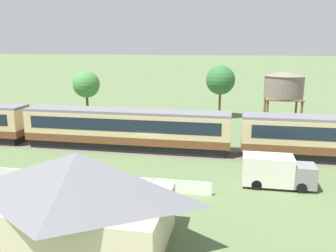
{
  "coord_description": "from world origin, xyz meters",
  "views": [
    {
      "loc": [
        8.35,
        -34.32,
        11.07
      ],
      "look_at": [
        0.87,
        5.15,
        1.65
      ],
      "focal_mm": 38.0,
      "sensor_mm": 36.0,
      "label": 1
    }
  ],
  "objects_px": {
    "passenger_train": "(129,128)",
    "cottage_grey_roof_2": "(80,196)",
    "yard_tree_2": "(220,80)",
    "water_tower": "(284,86)",
    "yard_tree_1": "(86,84)",
    "delivery_truck_grey": "(276,171)"
  },
  "relations": [
    {
      "from": "cottage_grey_roof_2",
      "to": "yard_tree_2",
      "type": "xyz_separation_m",
      "value": [
        6.05,
        36.38,
        2.9
      ]
    },
    {
      "from": "passenger_train",
      "to": "delivery_truck_grey",
      "type": "bearing_deg",
      "value": -27.97
    },
    {
      "from": "water_tower",
      "to": "yard_tree_1",
      "type": "height_order",
      "value": "water_tower"
    },
    {
      "from": "delivery_truck_grey",
      "to": "yard_tree_2",
      "type": "xyz_separation_m",
      "value": [
        -5.62,
        26.17,
        4.38
      ]
    },
    {
      "from": "cottage_grey_roof_2",
      "to": "delivery_truck_grey",
      "type": "xyz_separation_m",
      "value": [
        11.67,
        10.21,
        -1.48
      ]
    },
    {
      "from": "passenger_train",
      "to": "yard_tree_1",
      "type": "bearing_deg",
      "value": 126.88
    },
    {
      "from": "passenger_train",
      "to": "yard_tree_1",
      "type": "height_order",
      "value": "yard_tree_1"
    },
    {
      "from": "passenger_train",
      "to": "water_tower",
      "type": "distance_m",
      "value": 19.71
    },
    {
      "from": "passenger_train",
      "to": "yard_tree_2",
      "type": "relative_size",
      "value": 8.63
    },
    {
      "from": "passenger_train",
      "to": "cottage_grey_roof_2",
      "type": "height_order",
      "value": "cottage_grey_roof_2"
    },
    {
      "from": "delivery_truck_grey",
      "to": "yard_tree_1",
      "type": "relative_size",
      "value": 0.78
    },
    {
      "from": "yard_tree_1",
      "to": "yard_tree_2",
      "type": "xyz_separation_m",
      "value": [
        19.45,
        4.2,
        0.58
      ]
    },
    {
      "from": "cottage_grey_roof_2",
      "to": "water_tower",
      "type": "bearing_deg",
      "value": 63.11
    },
    {
      "from": "water_tower",
      "to": "delivery_truck_grey",
      "type": "distance_m",
      "value": 18.27
    },
    {
      "from": "cottage_grey_roof_2",
      "to": "yard_tree_2",
      "type": "bearing_deg",
      "value": 80.56
    },
    {
      "from": "yard_tree_2",
      "to": "delivery_truck_grey",
      "type": "bearing_deg",
      "value": -77.87
    },
    {
      "from": "delivery_truck_grey",
      "to": "water_tower",
      "type": "bearing_deg",
      "value": 82.28
    },
    {
      "from": "water_tower",
      "to": "yard_tree_2",
      "type": "height_order",
      "value": "yard_tree_2"
    },
    {
      "from": "yard_tree_1",
      "to": "yard_tree_2",
      "type": "distance_m",
      "value": 19.9
    },
    {
      "from": "water_tower",
      "to": "yard_tree_2",
      "type": "bearing_deg",
      "value": 132.59
    },
    {
      "from": "cottage_grey_roof_2",
      "to": "yard_tree_2",
      "type": "distance_m",
      "value": 36.99
    },
    {
      "from": "yard_tree_2",
      "to": "passenger_train",
      "type": "bearing_deg",
      "value": -114.94
    }
  ]
}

